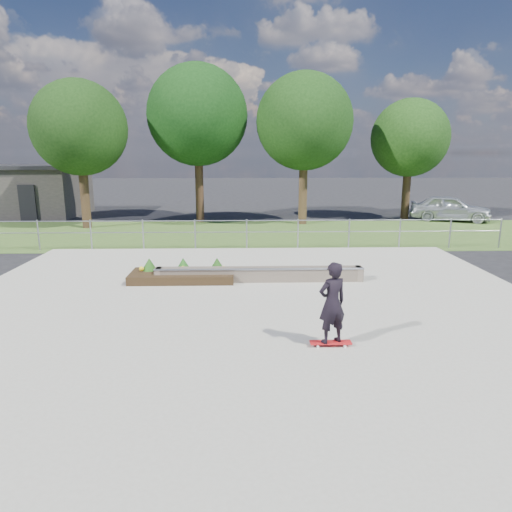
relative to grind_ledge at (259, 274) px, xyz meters
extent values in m
plane|color=black|center=(-0.33, -2.79, -0.26)|extent=(120.00, 120.00, 0.00)
cube|color=#385522|center=(-0.33, 8.21, -0.25)|extent=(30.00, 8.00, 0.02)
cube|color=#9E9B8C|center=(-0.33, -2.79, -0.23)|extent=(15.00, 15.00, 0.06)
cylinder|color=#999CA1|center=(-8.33, 4.71, 0.34)|extent=(0.06, 0.06, 1.20)
cylinder|color=#96999E|center=(-6.33, 4.71, 0.34)|extent=(0.06, 0.06, 1.20)
cylinder|color=gray|center=(-4.33, 4.71, 0.34)|extent=(0.06, 0.06, 1.20)
cylinder|color=gray|center=(-2.33, 4.71, 0.34)|extent=(0.06, 0.06, 1.20)
cylinder|color=gray|center=(-0.33, 4.71, 0.34)|extent=(0.06, 0.06, 1.20)
cylinder|color=#92969A|center=(1.67, 4.71, 0.34)|extent=(0.06, 0.06, 1.20)
cylinder|color=gray|center=(3.67, 4.71, 0.34)|extent=(0.06, 0.06, 1.20)
cylinder|color=#93959B|center=(5.67, 4.71, 0.34)|extent=(0.06, 0.06, 1.20)
cylinder|color=#92949A|center=(7.67, 4.71, 0.34)|extent=(0.06, 0.06, 1.20)
cylinder|color=gray|center=(9.67, 4.71, 0.34)|extent=(0.06, 0.06, 1.20)
cylinder|color=#9B9EA3|center=(-0.33, 4.71, 0.89)|extent=(20.00, 0.04, 0.04)
cylinder|color=#999CA2|center=(-0.33, 4.71, 0.44)|extent=(20.00, 0.04, 0.04)
cube|color=#302D2B|center=(-14.33, 15.21, 1.14)|extent=(8.00, 5.00, 2.80)
cube|color=black|center=(-14.33, 15.21, 2.64)|extent=(8.40, 5.40, 0.20)
cube|color=black|center=(-12.33, 12.66, 0.74)|extent=(0.90, 0.10, 2.00)
cylinder|color=#322014|center=(-8.33, 10.21, 1.20)|extent=(0.44, 0.44, 2.93)
sphere|color=black|center=(-8.33, 10.21, 4.61)|extent=(4.55, 4.55, 4.55)
cylinder|color=#341F15|center=(-2.83, 12.21, 1.42)|extent=(0.44, 0.44, 3.38)
sphere|color=black|center=(-2.83, 12.21, 5.36)|extent=(5.25, 5.25, 5.25)
cylinder|color=#372516|center=(2.67, 11.21, 1.31)|extent=(0.44, 0.44, 3.15)
sphere|color=black|center=(2.67, 11.21, 4.99)|extent=(4.90, 4.90, 4.90)
cylinder|color=#322014|center=(8.67, 12.71, 1.09)|extent=(0.44, 0.44, 2.70)
sphere|color=black|center=(8.67, 12.71, 4.24)|extent=(4.20, 4.20, 4.20)
cube|color=brown|center=(0.00, 0.00, 0.00)|extent=(6.00, 0.40, 0.40)
cylinder|color=#95979D|center=(0.00, -0.20, 0.20)|extent=(6.00, 0.06, 0.06)
cube|color=#6C5B4F|center=(-2.90, 0.00, 0.00)|extent=(0.15, 0.42, 0.40)
cube|color=#66584B|center=(2.90, 0.00, 0.00)|extent=(0.15, 0.42, 0.40)
cube|color=black|center=(-2.24, 0.15, -0.08)|extent=(3.00, 1.20, 0.25)
sphere|color=yellow|center=(-3.44, 0.25, 0.13)|extent=(0.14, 0.14, 0.14)
sphere|color=yellow|center=(-2.84, 0.05, 0.13)|extent=(0.14, 0.14, 0.14)
sphere|color=yellow|center=(-2.24, 0.25, 0.13)|extent=(0.14, 0.14, 0.14)
sphere|color=yellow|center=(-1.64, 0.05, 0.13)|extent=(0.14, 0.14, 0.14)
sphere|color=yellow|center=(-1.04, 0.25, 0.13)|extent=(0.14, 0.14, 0.14)
cone|color=#1B4714|center=(-3.24, 0.40, 0.23)|extent=(0.44, 0.44, 0.36)
cone|color=#1A4D16|center=(-2.24, 0.40, 0.23)|extent=(0.44, 0.44, 0.36)
cone|color=#194212|center=(-1.24, 0.40, 0.23)|extent=(0.44, 0.44, 0.36)
cylinder|color=white|center=(0.96, -4.69, -0.18)|extent=(0.05, 0.03, 0.05)
cylinder|color=white|center=(0.96, -4.51, -0.18)|extent=(0.05, 0.03, 0.05)
cylinder|color=white|center=(1.48, -4.69, -0.18)|extent=(0.05, 0.03, 0.05)
cylinder|color=white|center=(1.48, -4.51, -0.18)|extent=(0.05, 0.03, 0.05)
cylinder|color=gray|center=(0.96, -4.60, -0.15)|extent=(0.02, 0.18, 0.02)
cylinder|color=#939297|center=(1.48, -4.60, -0.15)|extent=(0.02, 0.18, 0.02)
cube|color=red|center=(1.22, -4.60, -0.13)|extent=(0.80, 0.21, 0.02)
imported|color=black|center=(1.22, -4.60, 0.67)|extent=(0.68, 0.57, 1.58)
imported|color=#ACB0B6|center=(10.97, 12.10, 0.46)|extent=(4.56, 3.11, 1.44)
camera|label=1|loc=(-0.44, -12.75, 3.43)|focal=32.00mm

